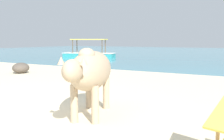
{
  "coord_description": "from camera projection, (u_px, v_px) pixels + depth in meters",
  "views": [
    {
      "loc": [
        3.26,
        -2.23,
        1.25
      ],
      "look_at": [
        0.28,
        3.0,
        0.55
      ],
      "focal_mm": 41.62,
      "sensor_mm": 36.0,
      "label": 1
    }
  ],
  "objects": [
    {
      "name": "cow",
      "position": [
        91.0,
        71.0,
        4.08
      ],
      "size": [
        1.07,
        1.95,
        1.09
      ],
      "rotation": [
        0.0,
        0.0,
        5.06
      ],
      "color": "tan",
      "rests_on": "sand_beach"
    },
    {
      "name": "shore_rock_large",
      "position": [
        21.0,
        68.0,
        9.45
      ],
      "size": [
        0.69,
        0.77,
        0.39
      ],
      "primitive_type": "ellipsoid",
      "rotation": [
        0.0,
        0.0,
        1.79
      ],
      "color": "brown",
      "rests_on": "sand_beach"
    },
    {
      "name": "water_surface",
      "position": [
        217.0,
        54.0,
        22.66
      ],
      "size": [
        60.0,
        36.0,
        0.03
      ],
      "primitive_type": "cube",
      "color": "teal",
      "rests_on": "ground"
    },
    {
      "name": "boat_teal",
      "position": [
        89.0,
        53.0,
        18.37
      ],
      "size": [
        3.84,
        2.05,
        1.29
      ],
      "rotation": [
        0.0,
        0.0,
        0.26
      ],
      "color": "teal",
      "rests_on": "water_surface"
    },
    {
      "name": "shore_rock_medium",
      "position": [
        86.0,
        69.0,
        9.42
      ],
      "size": [
        0.53,
        0.55,
        0.31
      ],
      "primitive_type": "ellipsoid",
      "rotation": [
        0.0,
        0.0,
        1.58
      ],
      "color": "#756651",
      "rests_on": "sand_beach"
    }
  ]
}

